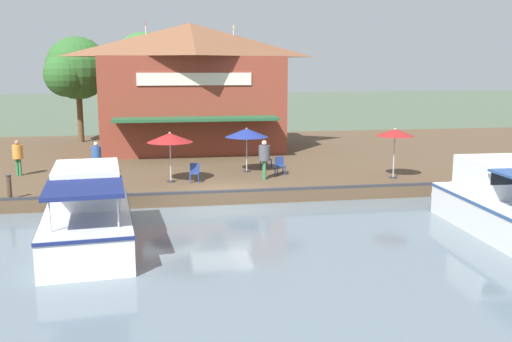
% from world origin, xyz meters
% --- Properties ---
extents(ground_plane, '(220.00, 220.00, 0.00)m').
position_xyz_m(ground_plane, '(0.00, 0.00, 0.00)').
color(ground_plane, '#4C5B47').
extents(quay_deck, '(22.00, 56.00, 0.60)m').
position_xyz_m(quay_deck, '(-11.00, 0.00, 0.30)').
color(quay_deck, brown).
rests_on(quay_deck, ground).
extents(quay_edge_fender, '(0.20, 50.40, 0.10)m').
position_xyz_m(quay_edge_fender, '(-0.10, 0.00, 0.65)').
color(quay_edge_fender, '#2D2D33').
rests_on(quay_edge_fender, quay_deck).
extents(waterfront_restaurant, '(9.05, 11.32, 7.90)m').
position_xyz_m(waterfront_restaurant, '(-13.27, -0.36, 4.59)').
color(waterfront_restaurant, brown).
rests_on(waterfront_restaurant, quay_deck).
extents(patio_umbrella_mid_patio_left, '(2.07, 2.07, 2.28)m').
position_xyz_m(patio_umbrella_mid_patio_left, '(-2.72, -1.97, 2.63)').
color(patio_umbrella_mid_patio_left, '#B7B7B7').
rests_on(patio_umbrella_mid_patio_left, quay_deck).
extents(patio_umbrella_mid_patio_right, '(2.13, 2.13, 2.21)m').
position_xyz_m(patio_umbrella_mid_patio_right, '(-4.66, 1.81, 2.56)').
color(patio_umbrella_mid_patio_right, '#B7B7B7').
rests_on(patio_umbrella_mid_patio_right, quay_deck).
extents(patio_umbrella_by_entrance, '(1.75, 1.75, 2.35)m').
position_xyz_m(patio_umbrella_by_entrance, '(-1.90, 8.37, 2.74)').
color(patio_umbrella_by_entrance, '#B7B7B7').
rests_on(patio_umbrella_by_entrance, quay_deck).
extents(cafe_chair_beside_entrance, '(0.48, 0.48, 0.85)m').
position_xyz_m(cafe_chair_beside_entrance, '(-3.73, 3.31, 1.08)').
color(cafe_chair_beside_entrance, navy).
rests_on(cafe_chair_beside_entrance, quay_deck).
extents(cafe_chair_under_first_umbrella, '(0.58, 0.58, 0.85)m').
position_xyz_m(cafe_chair_under_first_umbrella, '(-5.75, 2.96, 1.08)').
color(cafe_chair_under_first_umbrella, navy).
rests_on(cafe_chair_under_first_umbrella, quay_deck).
extents(cafe_chair_mid_patio, '(0.50, 0.50, 0.85)m').
position_xyz_m(cafe_chair_mid_patio, '(-2.52, -0.91, 1.08)').
color(cafe_chair_mid_patio, navy).
rests_on(cafe_chair_mid_patio, quay_deck).
extents(person_mid_patio, '(0.52, 0.52, 1.82)m').
position_xyz_m(person_mid_patio, '(-2.64, 2.33, 1.76)').
color(person_mid_patio, '#337547').
rests_on(person_mid_patio, quay_deck).
extents(person_near_entrance, '(0.46, 0.46, 1.63)m').
position_xyz_m(person_near_entrance, '(-4.97, -5.44, 1.61)').
color(person_near_entrance, '#337547').
rests_on(person_near_entrance, quay_deck).
extents(person_at_quay_edge, '(0.49, 0.49, 1.72)m').
position_xyz_m(person_at_quay_edge, '(-5.52, -9.14, 1.68)').
color(person_at_quay_edge, '#337547').
rests_on(person_at_quay_edge, quay_deck).
extents(motorboat_second_along, '(8.13, 3.26, 2.46)m').
position_xyz_m(motorboat_second_along, '(5.11, 9.51, 0.94)').
color(motorboat_second_along, white).
rests_on(motorboat_second_along, river_water).
extents(motorboat_outer_channel, '(7.68, 3.21, 2.45)m').
position_xyz_m(motorboat_outer_channel, '(4.03, -4.84, 1.00)').
color(motorboat_outer_channel, white).
rests_on(motorboat_outer_channel, river_water).
extents(mooring_post, '(0.22, 0.22, 0.96)m').
position_xyz_m(mooring_post, '(-0.35, -8.34, 1.09)').
color(mooring_post, '#473323').
rests_on(mooring_post, quay_deck).
extents(tree_downstream_bank, '(4.37, 4.16, 7.46)m').
position_xyz_m(tree_downstream_bank, '(-16.37, -3.44, 5.85)').
color(tree_downstream_bank, brown).
rests_on(tree_downstream_bank, quay_deck).
extents(tree_behind_restaurant, '(4.48, 4.26, 7.22)m').
position_xyz_m(tree_behind_restaurant, '(-17.91, -7.96, 5.56)').
color(tree_behind_restaurant, brown).
rests_on(tree_behind_restaurant, quay_deck).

